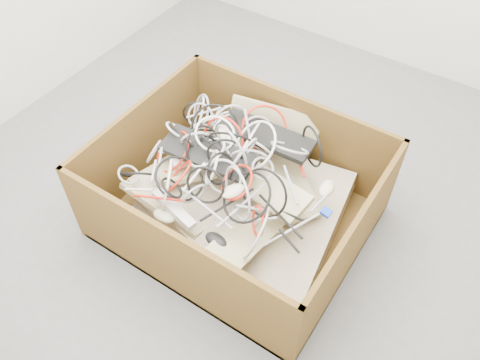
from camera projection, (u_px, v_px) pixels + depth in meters
The scene contains 8 objects.
ground at pixel (246, 175), 2.80m from camera, with size 3.00×3.00×0.00m, color #555658.
cardboard_box at pixel (235, 203), 2.50m from camera, with size 1.23×1.03×0.51m.
keyboard_pile at pixel (238, 178), 2.41m from camera, with size 0.90×1.00×0.36m.
mice_scatter at pixel (222, 184), 2.29m from camera, with size 0.88×0.62×0.19m.
power_strip_left at pixel (203, 153), 2.39m from camera, with size 0.30×0.06×0.04m, color silver.
power_strip_right at pixel (174, 209), 2.23m from camera, with size 0.25×0.05×0.04m, color silver.
vga_plug at pixel (326, 212), 2.18m from camera, with size 0.04×0.04×0.02m, color #0C34B5.
cable_tangle at pixel (221, 156), 2.33m from camera, with size 1.00×0.83×0.48m.
Camera 1 is at (1.00, -1.58, 2.08)m, focal length 37.04 mm.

